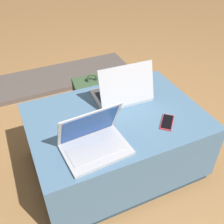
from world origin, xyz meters
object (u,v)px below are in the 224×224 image
Objects in this scene: cell_phone at (167,122)px; backpack at (93,101)px; laptop_far at (123,92)px; laptop_near at (94,141)px.

backpack is at bearing -32.19° from cell_phone.
cell_phone is 0.77m from backpack.
cell_phone is at bearing 113.43° from laptop_far.
backpack is at bearing -77.39° from laptop_far.
laptop_far is at bearing 41.31° from laptop_near.
backpack reaches higher than cell_phone.
laptop_far is 0.80× the size of backpack.
laptop_near is at bearing 43.37° from cell_phone.
laptop_near reaches higher than cell_phone.
backpack is (-0.20, 0.70, -0.25)m from cell_phone.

